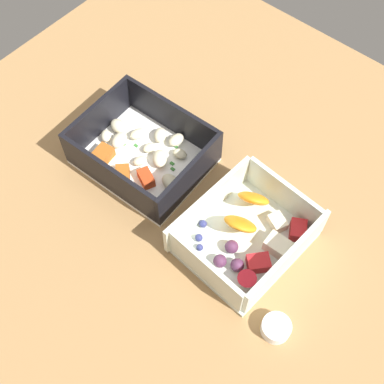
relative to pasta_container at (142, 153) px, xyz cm
name	(u,v)px	position (x,y,z in cm)	size (l,w,h in cm)	color
table_surface	(184,201)	(-8.48, 0.88, -3.07)	(80.00, 80.00, 2.00)	#9E7547
pasta_container	(142,153)	(0.00, 0.00, 0.00)	(17.81, 14.63, 6.47)	white
fruit_bowl	(247,235)	(-19.05, 0.64, -0.09)	(14.02, 16.37, 5.73)	silver
paper_cup_liner	(276,328)	(-28.77, 7.72, -1.20)	(3.55, 3.55, 1.75)	white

